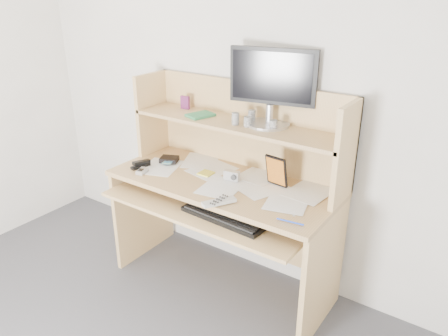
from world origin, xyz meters
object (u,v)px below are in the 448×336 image
Objects in this scene: game_case at (276,171)px; monitor at (272,85)px; keyboard at (225,215)px; tv_remote at (219,202)px; desk at (229,184)px.

game_case is 0.37× the size of monitor.
tv_remote is (-0.01, -0.04, 0.10)m from keyboard.
monitor is at bearing 141.78° from game_case.
tv_remote is 0.41m from game_case.
desk is 7.47× the size of game_case.
monitor is at bearing 37.86° from desk.
game_case is (0.14, 0.37, 0.08)m from tv_remote.
monitor is (0.02, 0.44, 0.65)m from keyboard.
keyboard is at bearing -59.85° from desk.
game_case is 0.49m from monitor.
monitor reaches higher than game_case.
game_case is (0.31, 0.03, 0.16)m from desk.
keyboard is 2.74× the size of game_case.
tv_remote is 1.01× the size of game_case.
keyboard is 2.72× the size of tv_remote.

